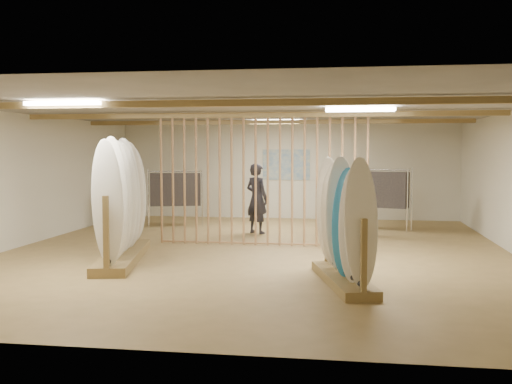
# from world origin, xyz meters

# --- Properties ---
(floor) EXTENTS (12.00, 12.00, 0.00)m
(floor) POSITION_xyz_m (0.00, 0.00, 0.00)
(floor) COLOR #9C7F4B
(floor) RESTS_ON ground
(ceiling) EXTENTS (12.00, 12.00, 0.00)m
(ceiling) POSITION_xyz_m (0.00, 0.00, 2.80)
(ceiling) COLOR gray
(ceiling) RESTS_ON ground
(wall_back) EXTENTS (12.00, 0.00, 12.00)m
(wall_back) POSITION_xyz_m (0.00, 6.00, 1.40)
(wall_back) COLOR beige
(wall_back) RESTS_ON ground
(wall_front) EXTENTS (12.00, 0.00, 12.00)m
(wall_front) POSITION_xyz_m (0.00, -6.00, 1.40)
(wall_front) COLOR beige
(wall_front) RESTS_ON ground
(wall_left) EXTENTS (0.00, 12.00, 12.00)m
(wall_left) POSITION_xyz_m (-5.00, 0.00, 1.40)
(wall_left) COLOR beige
(wall_left) RESTS_ON ground
(ceiling_slats) EXTENTS (9.50, 6.12, 0.10)m
(ceiling_slats) POSITION_xyz_m (0.00, 0.00, 2.72)
(ceiling_slats) COLOR olive
(ceiling_slats) RESTS_ON ground
(light_panels) EXTENTS (1.20, 0.35, 0.06)m
(light_panels) POSITION_xyz_m (0.00, 0.00, 2.74)
(light_panels) COLOR white
(light_panels) RESTS_ON ground
(bamboo_partition) EXTENTS (4.45, 0.05, 2.78)m
(bamboo_partition) POSITION_xyz_m (0.00, 0.80, 1.40)
(bamboo_partition) COLOR #A97D52
(bamboo_partition) RESTS_ON ground
(poster) EXTENTS (1.40, 0.03, 0.90)m
(poster) POSITION_xyz_m (0.00, 5.98, 1.60)
(poster) COLOR #2E65A3
(poster) RESTS_ON ground
(rack_left) EXTENTS (1.22, 3.19, 2.19)m
(rack_left) POSITION_xyz_m (-2.28, -1.31, 0.75)
(rack_left) COLOR olive
(rack_left) RESTS_ON floor
(rack_right) EXTENTS (1.07, 2.37, 1.87)m
(rack_right) POSITION_xyz_m (1.74, -2.62, 0.64)
(rack_right) COLOR olive
(rack_right) RESTS_ON floor
(clothing_rack_a) EXTENTS (1.37, 0.71, 1.52)m
(clothing_rack_a) POSITION_xyz_m (-2.72, 3.65, 0.99)
(clothing_rack_a) COLOR silver
(clothing_rack_a) RESTS_ON floor
(clothing_rack_b) EXTENTS (1.42, 0.83, 1.59)m
(clothing_rack_b) POSITION_xyz_m (2.63, 3.72, 1.03)
(clothing_rack_b) COLOR silver
(clothing_rack_b) RESTS_ON floor
(shopper_a) EXTENTS (0.85, 0.79, 1.94)m
(shopper_a) POSITION_xyz_m (-0.38, 2.63, 0.97)
(shopper_a) COLOR #25242B
(shopper_a) RESTS_ON floor
(shopper_b) EXTENTS (0.96, 0.82, 1.73)m
(shopper_b) POSITION_xyz_m (2.00, 2.65, 0.87)
(shopper_b) COLOR #37312B
(shopper_b) RESTS_ON floor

